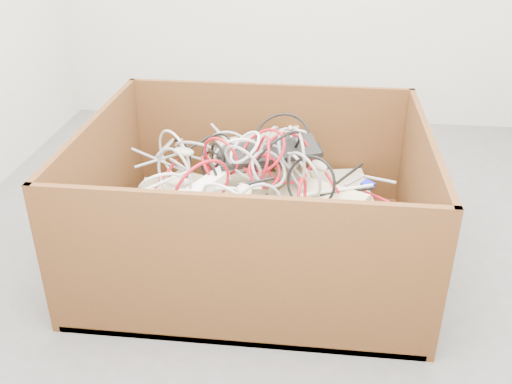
# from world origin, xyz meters

# --- Properties ---
(ground) EXTENTS (3.00, 3.00, 0.00)m
(ground) POSITION_xyz_m (0.00, 0.00, 0.00)
(ground) COLOR #565658
(ground) RESTS_ON ground
(cardboard_box) EXTENTS (1.33, 1.11, 0.61)m
(cardboard_box) POSITION_xyz_m (-0.09, -0.15, 0.14)
(cardboard_box) COLOR #422810
(cardboard_box) RESTS_ON ground
(keyboard_pile) EXTENTS (0.87, 0.99, 0.35)m
(keyboard_pile) POSITION_xyz_m (-0.02, -0.13, 0.29)
(keyboard_pile) COLOR #BBB484
(keyboard_pile) RESTS_ON cardboard_box
(mice_scatter) EXTENTS (0.70, 0.64, 0.17)m
(mice_scatter) POSITION_xyz_m (-0.13, -0.21, 0.34)
(mice_scatter) COLOR beige
(mice_scatter) RESTS_ON keyboard_pile
(power_strip_left) EXTENTS (0.24, 0.27, 0.13)m
(power_strip_left) POSITION_xyz_m (-0.29, -0.26, 0.35)
(power_strip_left) COLOR white
(power_strip_left) RESTS_ON keyboard_pile
(power_strip_right) EXTENTS (0.23, 0.20, 0.09)m
(power_strip_right) POSITION_xyz_m (-0.28, -0.46, 0.32)
(power_strip_right) COLOR white
(power_strip_right) RESTS_ON keyboard_pile
(vga_plug) EXTENTS (0.06, 0.06, 0.03)m
(vga_plug) POSITION_xyz_m (0.37, -0.15, 0.37)
(vga_plug) COLOR #0D17C7
(vga_plug) RESTS_ON keyboard_pile
(cable_tangle) EXTENTS (1.15, 0.91, 0.48)m
(cable_tangle) POSITION_xyz_m (-0.14, -0.11, 0.40)
(cable_tangle) COLOR black
(cable_tangle) RESTS_ON keyboard_pile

